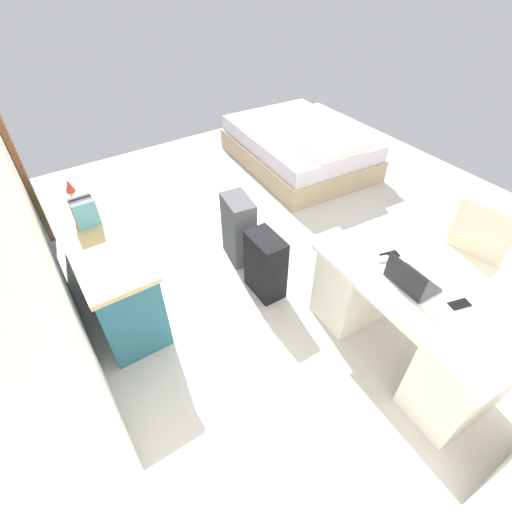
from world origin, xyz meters
The scene contains 15 objects.
ground_plane centered at (0.00, 0.00, 0.00)m, with size 5.89×5.89×0.00m, color beige.
wall_back centered at (0.00, 2.05, 1.33)m, with size 4.89×0.10×2.65m, color silver.
door_wooden centered at (1.90, 1.97, 1.02)m, with size 0.88×0.05×2.04m, color brown.
desk centered at (-1.46, 0.06, 0.38)m, with size 1.47×0.73×0.72m.
office_chair centered at (-1.36, -0.72, 0.42)m, with size 0.53×0.53×0.94m.
credenza centered at (0.45, 1.67, 0.37)m, with size 1.80×0.48×0.75m.
bed centered at (1.33, -1.20, 0.24)m, with size 2.00×1.54×0.58m.
suitcase_black centered at (-0.35, 0.51, 0.30)m, with size 0.36×0.22×0.60m, color black.
suitcase_spare_grey centered at (0.17, 0.46, 0.34)m, with size 0.36×0.22×0.67m, color #4C4C51.
laptop centered at (-1.40, 0.10, 0.77)m, with size 0.32×0.24×0.21m.
computer_mouse centered at (-1.14, 0.04, 0.74)m, with size 0.06×0.10×0.03m, color white.
cell_phone_near_laptop centered at (-1.69, -0.04, 0.73)m, with size 0.07×0.14×0.01m, color black.
cell_phone_by_mouse centered at (-1.13, -0.03, 0.73)m, with size 0.07×0.14×0.01m, color black.
book_row centered at (0.43, 1.67, 0.85)m, with size 0.16×0.17×0.22m.
figurine_small centered at (0.99, 1.67, 0.80)m, with size 0.08×0.08×0.11m, color red.
Camera 1 is at (-2.30, 1.90, 2.55)m, focal length 26.70 mm.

